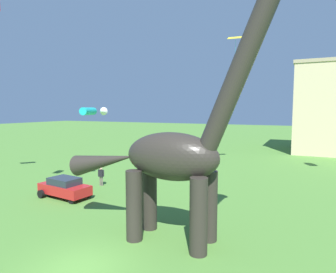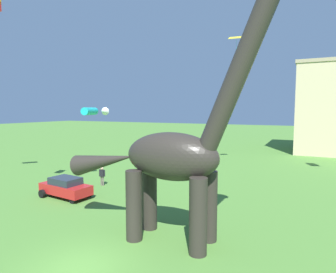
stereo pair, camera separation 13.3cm
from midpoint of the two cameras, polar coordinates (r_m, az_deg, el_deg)
ground_plane at (r=14.14m, az=-17.24°, el=-23.46°), size 240.00×240.00×0.00m
dinosaur_sculpture at (r=14.73m, az=0.25°, el=-3.91°), size 11.62×2.46×12.14m
parked_sedan_left at (r=23.96m, az=-19.78°, el=-9.35°), size 4.37×2.24×1.55m
person_far_spectator at (r=26.57m, az=-13.14°, el=-7.26°), size 0.63×0.28×1.68m
kite_near_low at (r=34.91m, az=-14.91°, el=4.82°), size 3.10×3.24×0.92m
kite_far_left at (r=25.00m, az=12.96°, el=18.37°), size 1.31×1.00×1.57m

